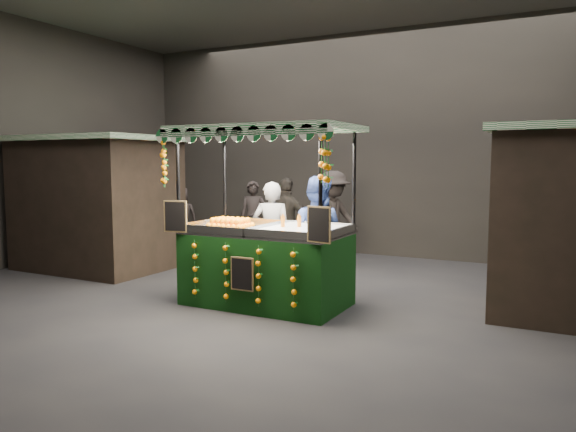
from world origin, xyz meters
The scene contains 11 objects.
ground centered at (0.00, 0.00, 0.00)m, with size 12.00×12.00×0.00m, color black.
market_hall centered at (0.00, 0.00, 3.38)m, with size 12.10×10.10×5.05m.
neighbour_stall_left centered at (-4.40, 1.00, 1.31)m, with size 3.00×2.20×2.60m.
juice_stall centered at (-0.01, 0.03, 0.81)m, with size 2.70×1.59×2.62m.
vendor_grey centered at (-0.52, 1.12, 0.89)m, with size 0.75×0.62×1.78m.
vendor_blue centered at (0.39, 0.93, 0.94)m, with size 0.92×0.72×1.89m.
shopper_0 centered at (-2.35, 3.57, 0.84)m, with size 0.71×0.58×1.69m.
shopper_1 centered at (3.96, 2.72, 0.83)m, with size 0.92×0.78×1.66m.
shopper_2 centered at (-1.01, 2.61, 0.90)m, with size 1.07×0.47×1.80m.
shopper_3 centered at (-0.44, 3.58, 0.96)m, with size 1.25×1.43×1.92m.
shopper_4 centered at (-4.50, 3.75, 0.75)m, with size 0.87×0.85×1.51m.
Camera 1 is at (3.91, -6.85, 2.11)m, focal length 34.15 mm.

